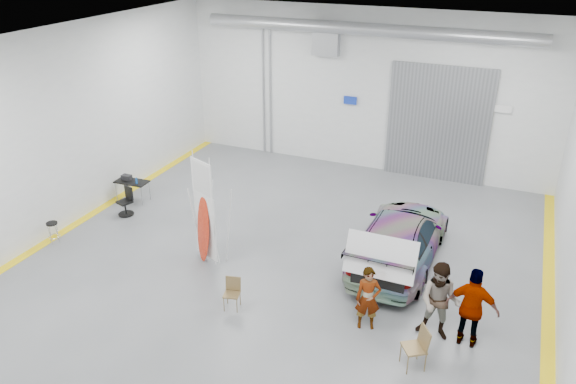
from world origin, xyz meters
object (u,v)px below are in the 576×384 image
at_px(folding_chair_far, 413,355).
at_px(person_b, 440,301).
at_px(shop_stool, 54,233).
at_px(work_table, 130,181).
at_px(person_a, 368,298).
at_px(folding_chair_near, 232,299).
at_px(office_chair, 126,203).
at_px(surfboard_display, 207,220).
at_px(person_c, 472,308).
at_px(sedan_car, 400,238).

bearing_deg(folding_chair_far, person_b, 132.64).
distance_m(shop_stool, work_table, 3.32).
height_order(person_a, folding_chair_near, person_a).
xyz_separation_m(shop_stool, office_chair, (0.81, 2.33, 0.08)).
distance_m(person_a, folding_chair_near, 3.30).
distance_m(folding_chair_far, shop_stool, 10.84).
relative_size(person_a, surfboard_display, 0.50).
bearing_deg(work_table, surfboard_display, -28.29).
bearing_deg(office_chair, work_table, 136.74).
bearing_deg(folding_chair_near, person_b, -2.67).
distance_m(person_c, shop_stool, 11.78).
xyz_separation_m(sedan_car, person_a, (-0.02, -3.13, 0.06)).
bearing_deg(person_c, folding_chair_near, 13.03).
xyz_separation_m(person_a, folding_chair_far, (1.26, -0.89, -0.49)).
relative_size(person_c, folding_chair_near, 2.46).
bearing_deg(sedan_car, person_a, 90.52).
bearing_deg(folding_chair_far, office_chair, -142.71).
distance_m(folding_chair_near, folding_chair_far, 4.47).
relative_size(folding_chair_far, shop_stool, 1.45).
xyz_separation_m(folding_chair_far, office_chair, (-9.98, 3.36, 0.11)).
height_order(person_c, work_table, person_c).
xyz_separation_m(folding_chair_near, shop_stool, (-6.33, 0.74, 0.08)).
height_order(shop_stool, office_chair, office_chair).
relative_size(person_b, folding_chair_near, 2.39).
xyz_separation_m(sedan_car, folding_chair_far, (1.24, -4.02, -0.43)).
height_order(folding_chair_near, office_chair, office_chair).
bearing_deg(surfboard_display, office_chair, -176.80).
distance_m(surfboard_display, shop_stool, 4.89).
relative_size(person_b, work_table, 1.66).
height_order(person_a, surfboard_display, surfboard_display).
relative_size(person_a, person_c, 0.81).
height_order(person_a, work_table, person_a).
relative_size(person_c, surfboard_display, 0.61).
bearing_deg(person_b, person_a, -164.34).
xyz_separation_m(person_c, work_table, (-11.47, 3.12, -0.27)).
xyz_separation_m(person_b, office_chair, (-10.26, 2.17, -0.54)).
height_order(person_c, surfboard_display, surfboard_display).
bearing_deg(office_chair, person_c, 7.26).
xyz_separation_m(person_a, folding_chair_near, (-3.20, -0.60, -0.54)).
bearing_deg(folding_chair_far, work_table, -146.45).
height_order(sedan_car, shop_stool, sedan_car).
xyz_separation_m(person_c, surfboard_display, (-7.05, 0.74, 0.31)).
bearing_deg(person_a, work_table, 140.28).
bearing_deg(shop_stool, folding_chair_far, -5.44).
distance_m(person_b, folding_chair_near, 4.88).
bearing_deg(surfboard_display, sedan_car, 46.53).
xyz_separation_m(person_b, surfboard_display, (-6.36, 0.74, 0.34)).
relative_size(person_c, work_table, 1.70).
distance_m(person_b, office_chair, 10.50).
height_order(person_c, folding_chair_near, person_c).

